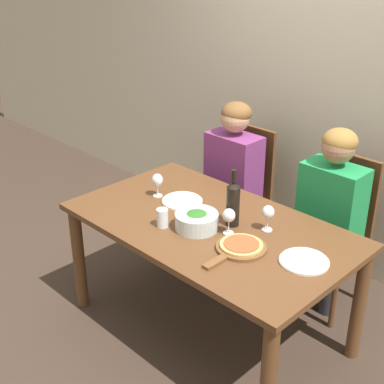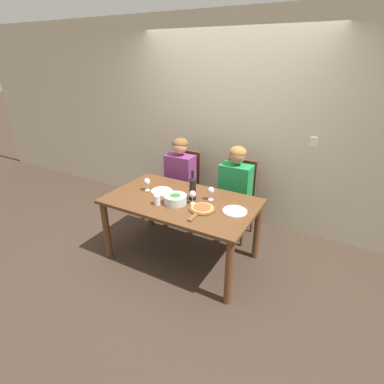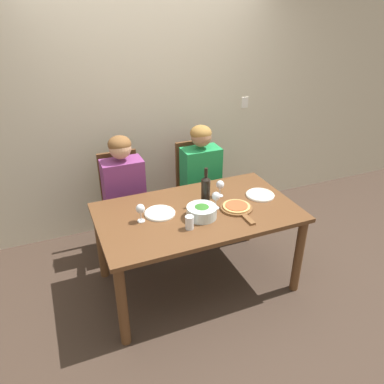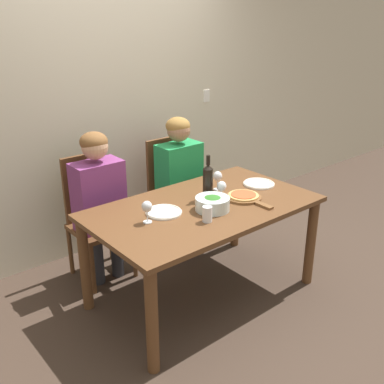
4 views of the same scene
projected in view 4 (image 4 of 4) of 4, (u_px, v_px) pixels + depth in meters
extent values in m
plane|color=#3D2D23|center=(203.00, 293.00, 3.49)|extent=(40.00, 40.00, 0.00)
cube|color=beige|center=(109.00, 98.00, 3.87)|extent=(10.00, 0.05, 2.70)
cube|color=white|center=(206.00, 96.00, 4.55)|extent=(0.08, 0.01, 0.12)
cube|color=brown|center=(204.00, 207.00, 3.22)|extent=(1.64, 0.95, 0.04)
cylinder|color=brown|center=(152.00, 322.00, 2.61)|extent=(0.08, 0.08, 0.71)
cylinder|color=brown|center=(311.00, 242.00, 3.51)|extent=(0.08, 0.08, 0.71)
cylinder|color=brown|center=(85.00, 265.00, 3.20)|extent=(0.08, 0.08, 0.71)
cylinder|color=brown|center=(236.00, 210.00, 4.10)|extent=(0.08, 0.08, 0.71)
cube|color=brown|center=(100.00, 228.00, 3.59)|extent=(0.42, 0.42, 0.04)
cube|color=brown|center=(86.00, 187.00, 3.62)|extent=(0.38, 0.03, 0.55)
cylinder|color=brown|center=(93.00, 270.00, 3.42)|extent=(0.04, 0.04, 0.41)
cylinder|color=brown|center=(135.00, 254.00, 3.65)|extent=(0.04, 0.04, 0.41)
cylinder|color=brown|center=(70.00, 251.00, 3.69)|extent=(0.04, 0.04, 0.41)
cylinder|color=brown|center=(111.00, 237.00, 3.92)|extent=(0.04, 0.04, 0.41)
cube|color=brown|center=(178.00, 203.00, 4.06)|extent=(0.42, 0.42, 0.04)
cube|color=brown|center=(165.00, 167.00, 4.09)|extent=(0.38, 0.03, 0.55)
cylinder|color=brown|center=(175.00, 239.00, 3.89)|extent=(0.04, 0.04, 0.41)
cylinder|color=brown|center=(207.00, 226.00, 4.12)|extent=(0.04, 0.04, 0.41)
cylinder|color=brown|center=(150.00, 224.00, 4.17)|extent=(0.04, 0.04, 0.41)
cylinder|color=brown|center=(182.00, 213.00, 4.39)|extent=(0.04, 0.04, 0.41)
cylinder|color=#28282D|center=(97.00, 258.00, 3.55)|extent=(0.10, 0.10, 0.45)
cylinder|color=#28282D|center=(117.00, 251.00, 3.66)|extent=(0.10, 0.10, 0.45)
cube|color=#7A3370|center=(99.00, 195.00, 3.47)|extent=(0.38, 0.22, 0.54)
cylinder|color=#7A3370|center=(92.00, 231.00, 3.23)|extent=(0.07, 0.31, 0.14)
cylinder|color=#7A3370|center=(139.00, 216.00, 3.47)|extent=(0.07, 0.31, 0.14)
sphere|color=tan|center=(95.00, 147.00, 3.32)|extent=(0.20, 0.20, 0.20)
ellipsoid|color=brown|center=(94.00, 142.00, 3.32)|extent=(0.21, 0.21, 0.15)
cylinder|color=#28282D|center=(176.00, 229.00, 4.03)|extent=(0.10, 0.10, 0.45)
cylinder|color=#28282D|center=(191.00, 224.00, 4.13)|extent=(0.10, 0.10, 0.45)
cube|color=#1E8C47|center=(179.00, 174.00, 3.94)|extent=(0.38, 0.22, 0.54)
cylinder|color=#1E8C47|center=(179.00, 203.00, 3.70)|extent=(0.07, 0.31, 0.14)
cylinder|color=#1E8C47|center=(214.00, 192.00, 3.94)|extent=(0.07, 0.31, 0.14)
sphere|color=#9E7051|center=(179.00, 130.00, 3.80)|extent=(0.20, 0.20, 0.20)
ellipsoid|color=olive|center=(178.00, 126.00, 3.79)|extent=(0.21, 0.21, 0.15)
cylinder|color=black|center=(208.00, 184.00, 3.28)|extent=(0.08, 0.08, 0.23)
cone|color=black|center=(208.00, 167.00, 3.23)|extent=(0.08, 0.08, 0.03)
cylinder|color=black|center=(208.00, 160.00, 3.21)|extent=(0.03, 0.03, 0.07)
cylinder|color=silver|center=(212.00, 204.00, 3.11)|extent=(0.24, 0.24, 0.09)
ellipsoid|color=#2D6B23|center=(212.00, 203.00, 3.11)|extent=(0.20, 0.20, 0.10)
cylinder|color=silver|center=(164.00, 212.00, 3.08)|extent=(0.25, 0.25, 0.01)
torus|color=silver|center=(164.00, 212.00, 3.08)|extent=(0.25, 0.25, 0.02)
cylinder|color=silver|center=(259.00, 184.00, 3.59)|extent=(0.25, 0.25, 0.01)
torus|color=silver|center=(259.00, 183.00, 3.59)|extent=(0.25, 0.25, 0.02)
cylinder|color=brown|center=(243.00, 197.00, 3.32)|extent=(0.27, 0.27, 0.02)
cube|color=brown|center=(264.00, 206.00, 3.18)|extent=(0.04, 0.14, 0.02)
cylinder|color=tan|center=(243.00, 195.00, 3.32)|extent=(0.23, 0.23, 0.01)
cylinder|color=#AD4C28|center=(243.00, 194.00, 3.31)|extent=(0.19, 0.19, 0.01)
cylinder|color=silver|center=(148.00, 222.00, 2.94)|extent=(0.06, 0.06, 0.01)
cylinder|color=silver|center=(147.00, 216.00, 2.93)|extent=(0.01, 0.01, 0.07)
ellipsoid|color=silver|center=(147.00, 207.00, 2.90)|extent=(0.07, 0.07, 0.08)
ellipsoid|color=maroon|center=(147.00, 208.00, 2.91)|extent=(0.06, 0.06, 0.03)
cylinder|color=silver|center=(217.00, 189.00, 3.49)|extent=(0.06, 0.06, 0.01)
cylinder|color=silver|center=(217.00, 185.00, 3.47)|extent=(0.01, 0.01, 0.07)
ellipsoid|color=silver|center=(218.00, 176.00, 3.45)|extent=(0.07, 0.07, 0.08)
ellipsoid|color=maroon|center=(218.00, 178.00, 3.45)|extent=(0.06, 0.06, 0.03)
cylinder|color=silver|center=(221.00, 200.00, 3.29)|extent=(0.06, 0.06, 0.01)
cylinder|color=silver|center=(221.00, 195.00, 3.27)|extent=(0.01, 0.01, 0.07)
ellipsoid|color=silver|center=(222.00, 186.00, 3.25)|extent=(0.07, 0.07, 0.08)
ellipsoid|color=maroon|center=(222.00, 188.00, 3.25)|extent=(0.06, 0.06, 0.03)
cylinder|color=silver|center=(207.00, 214.00, 2.94)|extent=(0.07, 0.07, 0.11)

